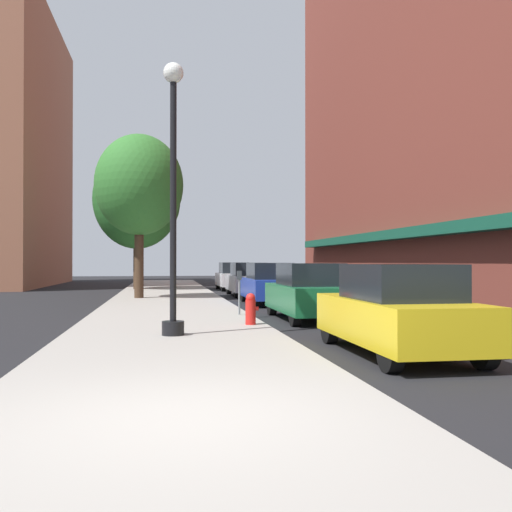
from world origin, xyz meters
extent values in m
plane|color=black|center=(4.00, 18.00, 0.00)|extent=(90.00, 90.00, 0.00)
cube|color=gray|center=(0.00, 19.00, 0.06)|extent=(4.80, 50.00, 0.12)
cube|color=brown|center=(15.00, 22.00, 12.37)|extent=(6.00, 40.00, 24.74)
cube|color=#144C38|center=(11.65, 22.00, 3.10)|extent=(0.90, 34.00, 0.50)
cube|color=#9E6047|center=(-11.00, 37.00, 9.69)|extent=(6.00, 18.00, 19.37)
cylinder|color=black|center=(0.00, 6.54, 0.27)|extent=(0.48, 0.48, 0.30)
cylinder|color=black|center=(0.00, 6.54, 3.02)|extent=(0.14, 0.14, 5.20)
sphere|color=silver|center=(0.00, 6.54, 5.80)|extent=(0.44, 0.44, 0.44)
cylinder|color=red|center=(1.97, 8.31, 0.43)|extent=(0.26, 0.26, 0.62)
sphere|color=red|center=(1.97, 8.31, 0.79)|extent=(0.24, 0.24, 0.24)
cylinder|color=red|center=(2.11, 8.31, 0.52)|extent=(0.12, 0.10, 0.10)
cylinder|color=slate|center=(2.05, 11.03, 0.65)|extent=(0.06, 0.06, 1.05)
cube|color=#33383D|center=(2.05, 11.03, 1.30)|extent=(0.14, 0.09, 0.26)
cylinder|color=#422D1E|center=(-1.23, 19.57, 1.88)|extent=(0.40, 0.40, 3.52)
ellipsoid|color=#2D6B28|center=(-1.23, 19.57, 5.08)|extent=(3.85, 3.85, 4.43)
cylinder|color=#422D1E|center=(-1.68, 27.76, 1.79)|extent=(0.40, 0.40, 3.33)
ellipsoid|color=#235B23|center=(-1.68, 27.76, 5.33)|extent=(5.01, 5.01, 5.76)
cylinder|color=black|center=(3.22, 5.60, 0.32)|extent=(0.22, 0.64, 0.64)
cylinder|color=black|center=(4.78, 5.60, 0.32)|extent=(0.22, 0.64, 0.64)
cylinder|color=black|center=(3.22, 2.40, 0.32)|extent=(0.22, 0.64, 0.64)
cylinder|color=black|center=(4.78, 2.40, 0.32)|extent=(0.22, 0.64, 0.64)
cube|color=gold|center=(4.00, 4.00, 0.64)|extent=(1.80, 4.30, 0.76)
cube|color=black|center=(4.00, 3.85, 1.34)|extent=(1.56, 2.20, 0.64)
cylinder|color=black|center=(3.22, 11.94, 0.32)|extent=(0.22, 0.64, 0.64)
cylinder|color=black|center=(4.78, 11.94, 0.32)|extent=(0.22, 0.64, 0.64)
cylinder|color=black|center=(3.22, 8.74, 0.32)|extent=(0.22, 0.64, 0.64)
cylinder|color=black|center=(4.78, 8.74, 0.32)|extent=(0.22, 0.64, 0.64)
cube|color=#196638|center=(4.00, 10.34, 0.64)|extent=(1.80, 4.30, 0.76)
cube|color=black|center=(4.00, 10.19, 1.34)|extent=(1.56, 2.20, 0.64)
cylinder|color=black|center=(3.22, 18.18, 0.32)|extent=(0.22, 0.64, 0.64)
cylinder|color=black|center=(4.78, 18.18, 0.32)|extent=(0.22, 0.64, 0.64)
cylinder|color=black|center=(3.22, 14.98, 0.32)|extent=(0.22, 0.64, 0.64)
cylinder|color=black|center=(4.78, 14.98, 0.32)|extent=(0.22, 0.64, 0.64)
cube|color=#1E389E|center=(4.00, 16.58, 0.64)|extent=(1.80, 4.30, 0.76)
cube|color=black|center=(4.00, 16.43, 1.34)|extent=(1.56, 2.20, 0.64)
cylinder|color=black|center=(3.22, 23.81, 0.32)|extent=(0.22, 0.64, 0.64)
cylinder|color=black|center=(4.78, 23.81, 0.32)|extent=(0.22, 0.64, 0.64)
cylinder|color=black|center=(3.22, 20.61, 0.32)|extent=(0.22, 0.64, 0.64)
cylinder|color=black|center=(4.78, 20.61, 0.32)|extent=(0.22, 0.64, 0.64)
cube|color=#B2B2BA|center=(4.00, 22.21, 0.64)|extent=(1.80, 4.30, 0.76)
cube|color=black|center=(4.00, 22.06, 1.34)|extent=(1.56, 2.20, 0.64)
cylinder|color=black|center=(3.22, 29.77, 0.32)|extent=(0.22, 0.64, 0.64)
cylinder|color=black|center=(4.78, 29.77, 0.32)|extent=(0.22, 0.64, 0.64)
cylinder|color=black|center=(3.22, 26.57, 0.32)|extent=(0.22, 0.64, 0.64)
cylinder|color=black|center=(4.78, 26.57, 0.32)|extent=(0.22, 0.64, 0.64)
cube|color=silver|center=(4.00, 28.17, 0.64)|extent=(1.80, 4.30, 0.76)
cube|color=black|center=(4.00, 28.02, 1.34)|extent=(1.56, 2.20, 0.64)
camera|label=1|loc=(-0.24, -5.89, 1.71)|focal=39.99mm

